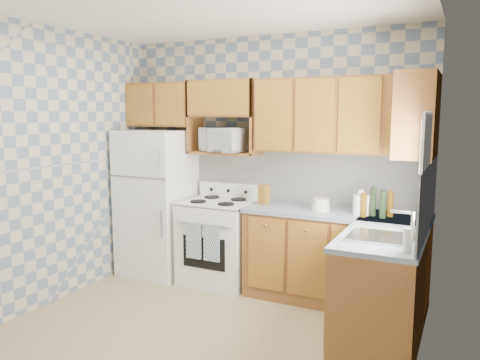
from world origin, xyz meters
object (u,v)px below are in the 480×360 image
refrigerator (157,202)px  electric_kettle (361,205)px  stove_body (219,243)px  microwave (224,140)px

refrigerator → electric_kettle: (2.35, -0.01, 0.17)m
refrigerator → stove_body: refrigerator is taller
microwave → electric_kettle: bearing=6.0°
refrigerator → electric_kettle: bearing=-0.4°
microwave → refrigerator: bearing=-159.3°
stove_body → electric_kettle: electric_kettle is taller
stove_body → microwave: bearing=81.9°
stove_body → electric_kettle: bearing=-1.5°
microwave → electric_kettle: (1.53, -0.15, -0.57)m
stove_body → electric_kettle: size_ratio=4.77×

